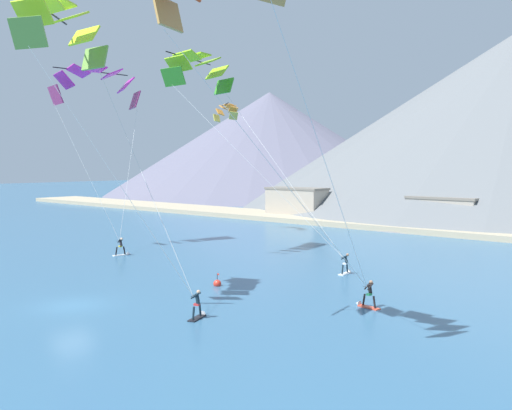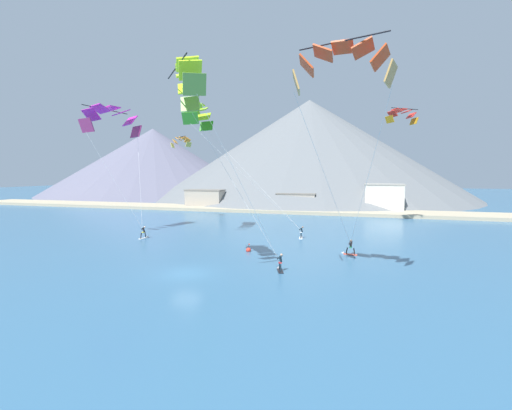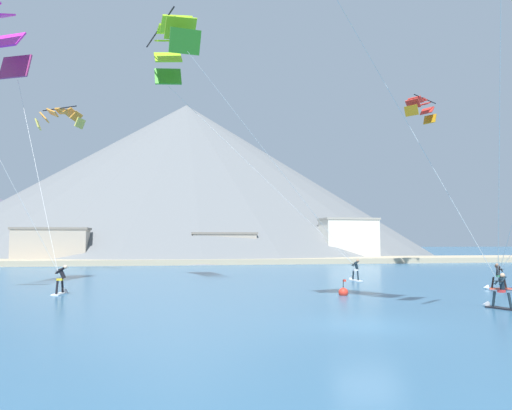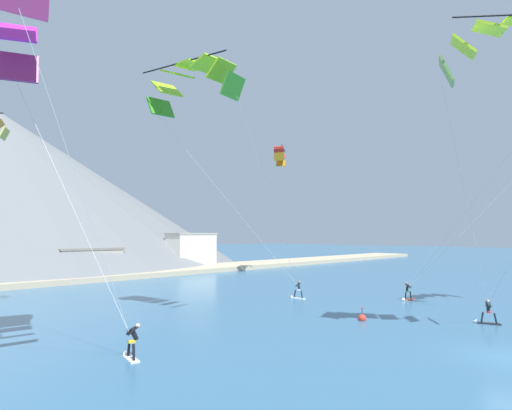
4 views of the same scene
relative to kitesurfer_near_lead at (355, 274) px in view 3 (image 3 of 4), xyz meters
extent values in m
plane|color=#336084|center=(-7.24, -19.42, -0.50)|extent=(400.00, 400.00, 0.00)
cube|color=white|center=(-0.01, -0.22, -0.47)|extent=(0.57, 1.47, 0.07)
cylinder|color=#14232D|center=(0.03, -0.61, -0.08)|extent=(0.14, 0.25, 0.72)
cylinder|color=#14232D|center=(-0.04, 0.18, -0.08)|extent=(0.14, 0.25, 0.72)
cube|color=white|center=(-0.01, -0.22, 0.32)|extent=(0.32, 0.26, 0.12)
cylinder|color=#14232D|center=(0.08, -0.21, 0.65)|extent=(0.41, 0.25, 0.62)
cylinder|color=#14232D|center=(-0.01, -0.33, 0.82)|extent=(0.53, 0.13, 0.40)
cylinder|color=#14232D|center=(-0.03, -0.10, 0.82)|extent=(0.53, 0.13, 0.40)
cylinder|color=black|center=(-0.20, -0.23, 0.79)|extent=(0.08, 0.52, 0.03)
sphere|color=#9E7051|center=(0.21, -0.20, 1.03)|extent=(0.22, 0.22, 0.22)
cone|color=white|center=(-0.09, 0.65, -0.40)|extent=(0.39, 0.33, 0.36)
cube|color=white|center=(-20.58, -6.32, -0.47)|extent=(0.70, 1.50, 0.07)
cylinder|color=black|center=(-20.65, -6.71, -0.06)|extent=(0.17, 0.27, 0.76)
cylinder|color=black|center=(-20.50, -5.93, -0.06)|extent=(0.17, 0.27, 0.76)
cube|color=yellow|center=(-20.58, -6.32, 0.36)|extent=(0.36, 0.30, 0.12)
cylinder|color=black|center=(-20.46, -6.34, 0.70)|extent=(0.50, 0.31, 0.65)
cylinder|color=black|center=(-20.58, -6.44, 0.88)|extent=(0.55, 0.19, 0.42)
cylinder|color=black|center=(-20.54, -6.20, 0.88)|extent=(0.55, 0.19, 0.42)
cylinder|color=black|center=(-20.74, -6.29, 0.85)|extent=(0.13, 0.52, 0.03)
sphere|color=beige|center=(-20.28, -6.38, 1.08)|extent=(0.23, 0.23, 0.23)
cone|color=white|center=(-20.41, -5.47, -0.40)|extent=(0.41, 0.36, 0.36)
cube|color=black|center=(0.60, -16.45, -0.47)|extent=(0.90, 1.50, 0.07)
cylinder|color=#14232D|center=(0.73, -16.83, -0.08)|extent=(0.19, 0.26, 0.71)
cylinder|color=#14232D|center=(0.47, -16.08, -0.08)|extent=(0.19, 0.26, 0.71)
cube|color=red|center=(0.60, -16.45, 0.31)|extent=(0.36, 0.31, 0.12)
cylinder|color=#14232D|center=(0.64, -16.44, 0.63)|extent=(0.36, 0.30, 0.60)
cylinder|color=#14232D|center=(0.59, -16.58, 0.80)|extent=(0.51, 0.25, 0.39)
cylinder|color=#14232D|center=(0.51, -16.36, 0.80)|extent=(0.51, 0.25, 0.39)
cylinder|color=black|center=(0.38, -16.53, 0.77)|extent=(0.21, 0.50, 0.03)
sphere|color=tan|center=(0.71, -16.42, 1.02)|extent=(0.22, 0.22, 0.22)
cone|color=white|center=(0.31, -15.64, -0.40)|extent=(0.44, 0.40, 0.36)
cube|color=#E54C33|center=(6.61, -8.09, -0.47)|extent=(1.49, 0.68, 0.07)
cylinder|color=black|center=(7.00, -8.16, -0.08)|extent=(0.26, 0.16, 0.72)
cylinder|color=black|center=(6.22, -8.03, -0.08)|extent=(0.26, 0.16, 0.72)
cube|color=#33B266|center=(6.61, -8.09, 0.32)|extent=(0.28, 0.34, 0.12)
cylinder|color=black|center=(6.62, -8.03, 0.64)|extent=(0.27, 0.37, 0.61)
cylinder|color=black|center=(6.72, -8.15, 0.81)|extent=(0.17, 0.52, 0.40)
cylinder|color=black|center=(6.49, -8.11, 0.81)|extent=(0.17, 0.52, 0.40)
cylinder|color=black|center=(6.57, -8.31, 0.79)|extent=(0.52, 0.12, 0.03)
sphere|color=#9E7051|center=(6.64, -7.94, 1.03)|extent=(0.22, 0.22, 0.22)
cone|color=white|center=(5.76, -7.94, -0.40)|extent=(0.36, 0.41, 0.36)
cube|color=#368F24|center=(-13.50, -5.78, 15.31)|extent=(2.08, 1.27, 1.56)
cube|color=#98D11D|center=(-13.77, -4.93, 16.51)|extent=(2.15, 1.65, 1.33)
cube|color=#98D11D|center=(-14.04, -3.70, 17.30)|extent=(2.20, 1.85, 0.92)
cube|color=#98D11D|center=(-14.29, -2.25, 17.58)|extent=(2.22, 1.82, 0.37)
cube|color=#98D11D|center=(-14.46, -0.79, 17.30)|extent=(2.21, 1.67, 0.92)
cube|color=#98D11D|center=(-14.54, 0.47, 16.51)|extent=(2.17, 1.32, 1.33)
cube|color=#368F24|center=(-14.51, 1.36, 15.31)|extent=(2.11, 0.82, 1.56)
cylinder|color=black|center=(-15.18, -2.38, 17.47)|extent=(2.03, 7.11, 0.10)
cylinder|color=silver|center=(-6.78, -3.13, 7.70)|extent=(13.20, 5.82, 13.84)
cylinder|color=silver|center=(-7.33, 0.70, 7.70)|extent=(14.29, 1.89, 13.84)
cube|color=#CC24AF|center=(-25.25, -1.95, 16.02)|extent=(2.36, 1.96, 1.58)
cube|color=#942E64|center=(-24.87, -1.13, 14.54)|extent=(2.20, 1.42, 1.83)
cylinder|color=silver|center=(-22.73, -3.62, 7.27)|extent=(4.04, 5.37, 12.85)
cylinder|color=silver|center=(-1.82, -19.97, 7.35)|extent=(4.43, 6.90, 13.17)
cylinder|color=silver|center=(-3.68, -16.69, 7.35)|extent=(8.14, 0.35, 13.17)
cube|color=#B98016|center=(15.90, 15.93, 16.83)|extent=(1.27, 1.53, 1.12)
cube|color=red|center=(15.38, 15.60, 17.72)|extent=(1.55, 1.72, 0.95)
cube|color=red|center=(14.65, 15.07, 18.32)|extent=(1.73, 1.83, 0.63)
cube|color=red|center=(13.81, 14.42, 18.53)|extent=(1.79, 1.84, 0.22)
cube|color=red|center=(12.99, 13.74, 18.32)|extent=(1.78, 1.80, 0.63)
cube|color=red|center=(12.31, 13.15, 17.72)|extent=(1.65, 1.65, 0.95)
cube|color=#B98016|center=(11.87, 12.72, 16.83)|extent=(1.40, 1.43, 1.12)
cylinder|color=black|center=(14.22, 13.91, 18.57)|extent=(4.34, 3.03, 0.10)
cube|color=gold|center=(-22.56, 11.23, 13.59)|extent=(0.95, 0.98, 1.01)
cube|color=orange|center=(-22.95, 11.58, 14.30)|extent=(1.16, 1.08, 0.94)
cube|color=orange|center=(-23.61, 11.94, 14.77)|extent=(1.23, 1.16, 0.73)
cube|color=orange|center=(-24.43, 12.25, 14.94)|extent=(1.17, 1.20, 0.41)
cube|color=orange|center=(-25.27, 12.45, 14.77)|extent=(1.03, 1.20, 0.73)
cube|color=orange|center=(-26.02, 12.53, 14.30)|extent=(0.78, 1.16, 0.94)
cube|color=gold|center=(-26.55, 12.46, 13.59)|extent=(0.46, 1.08, 1.01)
cylinder|color=black|center=(-24.55, 11.84, 15.07)|extent=(3.52, 2.47, 0.10)
sphere|color=red|center=(-4.52, -9.70, -0.35)|extent=(0.56, 0.56, 0.56)
cylinder|color=black|center=(-4.52, -9.70, 0.15)|extent=(0.04, 0.04, 0.44)
cube|color=red|center=(-4.43, -9.70, 0.33)|extent=(0.18, 0.01, 0.12)
cube|color=tan|center=(-7.24, 31.05, -0.15)|extent=(180.00, 10.00, 0.70)
cube|color=#A89E8E|center=(-6.31, 34.19, 1.47)|extent=(8.91, 4.73, 3.94)
cube|color=slate|center=(-6.31, 34.19, 3.59)|extent=(9.27, 4.92, 0.30)
cube|color=silver|center=(13.13, 35.49, 2.60)|extent=(8.11, 4.80, 6.21)
cube|color=#99958B|center=(13.13, 35.49, 5.86)|extent=(8.43, 4.99, 0.30)
cube|color=#A89E8E|center=(-29.27, 32.54, 1.75)|extent=(9.25, 4.03, 4.50)
cube|color=slate|center=(-29.27, 32.54, 4.14)|extent=(9.62, 4.19, 0.30)
cone|color=slate|center=(-9.81, 81.48, 17.22)|extent=(111.33, 111.33, 35.45)
camera|label=1|loc=(23.40, -37.73, 8.15)|focal=40.00mm
camera|label=2|loc=(6.92, -46.04, 8.33)|focal=24.00mm
camera|label=3|loc=(-14.64, -37.09, 2.64)|focal=35.00mm
camera|label=4|loc=(-30.44, -24.82, 5.57)|focal=28.00mm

